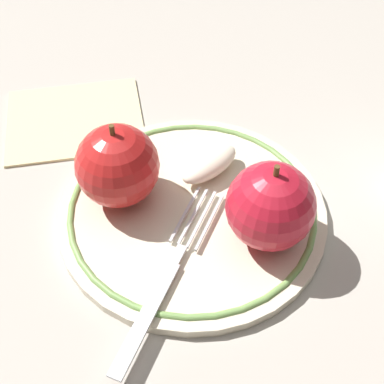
{
  "coord_description": "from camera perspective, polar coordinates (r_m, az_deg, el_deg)",
  "views": [
    {
      "loc": [
        0.26,
        -0.18,
        0.39
      ],
      "look_at": [
        -0.01,
        -0.02,
        0.03
      ],
      "focal_mm": 50.0,
      "sensor_mm": 36.0,
      "label": 1
    }
  ],
  "objects": [
    {
      "name": "ground_plane",
      "position": [
        0.5,
        2.38,
        -2.53
      ],
      "size": [
        2.0,
        2.0,
        0.0
      ],
      "primitive_type": "plane",
      "color": "#ACA398"
    },
    {
      "name": "plate",
      "position": [
        0.5,
        0.0,
        -2.01
      ],
      "size": [
        0.25,
        0.25,
        0.01
      ],
      "color": "beige",
      "rests_on": "ground_plane"
    },
    {
      "name": "apple_red_whole",
      "position": [
        0.48,
        -7.97,
        2.79
      ],
      "size": [
        0.08,
        0.08,
        0.09
      ],
      "color": "red",
      "rests_on": "plate"
    },
    {
      "name": "apple_second_whole",
      "position": [
        0.45,
        8.37,
        -1.5
      ],
      "size": [
        0.08,
        0.08,
        0.09
      ],
      "color": "red",
      "rests_on": "plate"
    },
    {
      "name": "apple_slice_front",
      "position": [
        0.51,
        1.87,
        2.99
      ],
      "size": [
        0.04,
        0.07,
        0.02
      ],
      "primitive_type": "ellipsoid",
      "rotation": [
        0.0,
        0.0,
        1.75
      ],
      "color": "#F5E7CB",
      "rests_on": "plate"
    },
    {
      "name": "fork",
      "position": [
        0.44,
        -2.78,
        -9.15
      ],
      "size": [
        0.13,
        0.17,
        0.0
      ],
      "rotation": [
        0.0,
        0.0,
        2.19
      ],
      "color": "silver",
      "rests_on": "plate"
    },
    {
      "name": "napkin_folded",
      "position": [
        0.61,
        -12.42,
        7.65
      ],
      "size": [
        0.17,
        0.18,
        0.01
      ],
      "primitive_type": "cube",
      "rotation": [
        0.0,
        0.0,
        -0.38
      ],
      "color": "beige",
      "rests_on": "ground_plane"
    }
  ]
}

